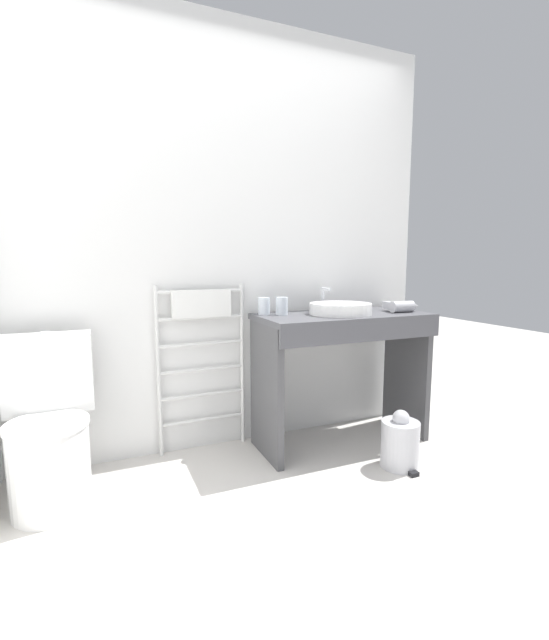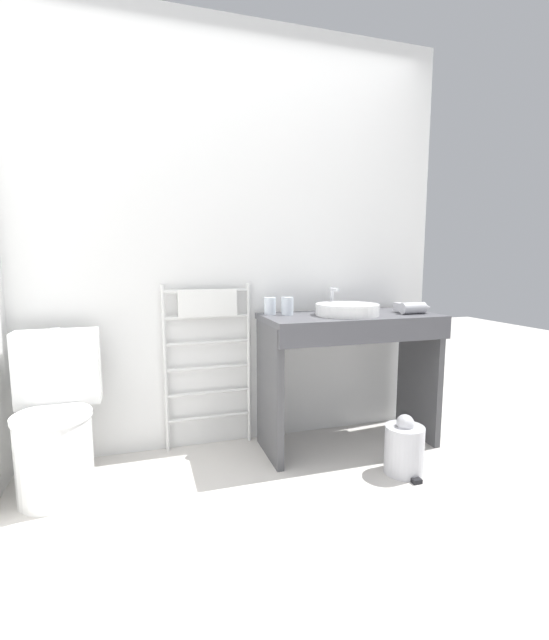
% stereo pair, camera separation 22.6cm
% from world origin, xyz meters
% --- Properties ---
extents(ground_plane, '(12.00, 12.00, 0.00)m').
position_xyz_m(ground_plane, '(0.00, 0.00, 0.00)').
color(ground_plane, silver).
extents(wall_back, '(2.76, 0.12, 2.57)m').
position_xyz_m(wall_back, '(0.00, 1.36, 1.29)').
color(wall_back, white).
rests_on(wall_back, ground_plane).
extents(toilet, '(0.41, 0.49, 0.81)m').
position_xyz_m(toilet, '(-0.99, 0.96, 0.34)').
color(toilet, white).
rests_on(toilet, ground_plane).
extents(towel_radiator, '(0.54, 0.06, 1.02)m').
position_xyz_m(towel_radiator, '(-0.17, 1.26, 0.72)').
color(towel_radiator, silver).
rests_on(towel_radiator, ground_plane).
extents(vanity_counter, '(1.07, 0.51, 0.84)m').
position_xyz_m(vanity_counter, '(0.66, 1.00, 0.58)').
color(vanity_counter, '#4C4C51').
rests_on(vanity_counter, ground_plane).
extents(sink_basin, '(0.38, 0.38, 0.07)m').
position_xyz_m(sink_basin, '(0.63, 1.00, 0.87)').
color(sink_basin, white).
rests_on(sink_basin, vanity_counter).
extents(faucet, '(0.02, 0.10, 0.16)m').
position_xyz_m(faucet, '(0.63, 1.20, 0.93)').
color(faucet, silver).
rests_on(faucet, vanity_counter).
extents(cup_near_wall, '(0.07, 0.07, 0.10)m').
position_xyz_m(cup_near_wall, '(0.20, 1.17, 0.89)').
color(cup_near_wall, silver).
rests_on(cup_near_wall, vanity_counter).
extents(cup_near_edge, '(0.07, 0.07, 0.11)m').
position_xyz_m(cup_near_edge, '(0.29, 1.11, 0.89)').
color(cup_near_edge, silver).
rests_on(cup_near_edge, vanity_counter).
extents(hair_dryer, '(0.21, 0.17, 0.07)m').
position_xyz_m(hair_dryer, '(1.06, 0.94, 0.87)').
color(hair_dryer, '#B7B7BC').
rests_on(hair_dryer, vanity_counter).
extents(trash_bin, '(0.21, 0.25, 0.33)m').
position_xyz_m(trash_bin, '(0.79, 0.59, 0.14)').
color(trash_bin, silver).
rests_on(trash_bin, ground_plane).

